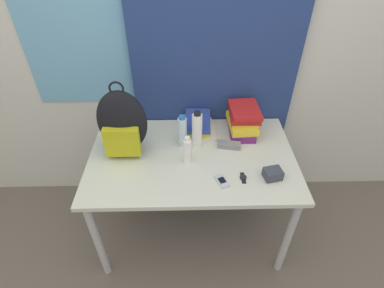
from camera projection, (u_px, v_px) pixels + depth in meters
The scene contains 14 objects.
ground_plane at pixel (193, 276), 2.09m from camera, with size 12.00×12.00×0.00m, color #665B51.
wall_back at pixel (190, 53), 1.99m from camera, with size 6.00×0.06×2.50m.
curtain_blue at pixel (216, 56), 1.95m from camera, with size 1.12×0.04×2.50m.
desk at pixel (192, 166), 1.98m from camera, with size 1.32×0.82×0.77m.
backpack at pixel (122, 124), 1.84m from camera, with size 0.31×0.19×0.49m.
book_stack_left at pixel (198, 126), 2.09m from camera, with size 0.24×0.29×0.10m.
book_stack_center at pixel (243, 120), 2.06m from camera, with size 0.21×0.28×0.20m.
water_bottle at pixel (182, 132), 1.94m from camera, with size 0.06×0.06×0.23m.
sports_bottle at pixel (197, 130), 1.93m from camera, with size 0.07×0.07×0.26m.
sunscreen_bottle at pixel (188, 150), 1.83m from camera, with size 0.05×0.05×0.19m.
cell_phone at pixel (222, 181), 1.74m from camera, with size 0.09×0.12×0.02m.
sunglasses_case at pixel (229, 145), 1.98m from camera, with size 0.16×0.08×0.04m.
camera_pouch at pixel (273, 174), 1.75m from camera, with size 0.12×0.10×0.06m.
wristwatch at pixel (243, 178), 1.77m from camera, with size 0.04×0.09×0.01m.
Camera 1 is at (-0.03, -1.03, 2.05)m, focal length 28.00 mm.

